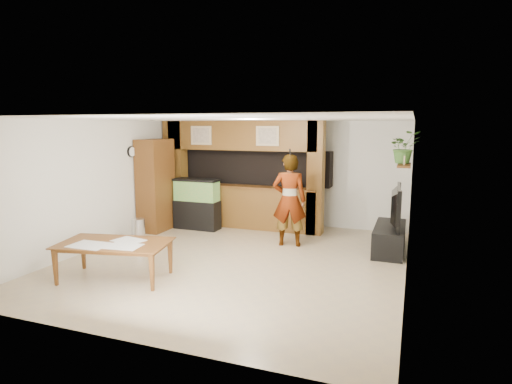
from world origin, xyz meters
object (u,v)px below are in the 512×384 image
at_px(aquarium, 197,204).
at_px(dining_table, 114,261).
at_px(pantry_cabinet, 156,185).
at_px(person, 289,200).
at_px(television, 391,206).

height_order(aquarium, dining_table, aquarium).
height_order(pantry_cabinet, person, pantry_cabinet).
height_order(aquarium, person, person).
bearing_deg(television, aquarium, 83.06).
xyz_separation_m(television, dining_table, (-4.09, -3.24, -0.61)).
bearing_deg(television, dining_table, 125.91).
xyz_separation_m(pantry_cabinet, dining_table, (1.26, -3.15, -0.78)).
relative_size(television, dining_table, 0.79).
bearing_deg(aquarium, dining_table, -82.98).
bearing_deg(television, pantry_cabinet, 88.47).
bearing_deg(dining_table, pantry_cabinet, 99.89).
bearing_deg(pantry_cabinet, person, -3.31).
xyz_separation_m(aquarium, person, (2.50, -0.63, 0.36)).
xyz_separation_m(pantry_cabinet, person, (3.35, -0.19, -0.12)).
relative_size(television, person, 0.72).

